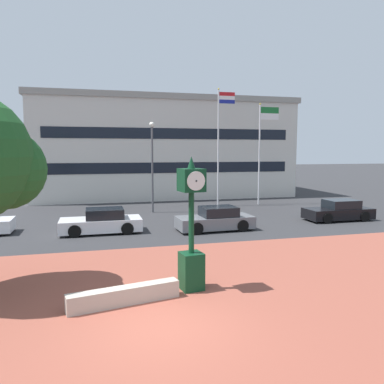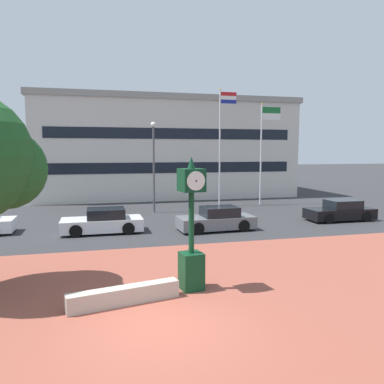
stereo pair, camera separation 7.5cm
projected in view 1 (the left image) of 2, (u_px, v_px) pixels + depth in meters
The scene contains 11 objects.
ground_plane at pixel (159, 326), 9.40m from camera, with size 200.00×200.00×0.00m, color #2D2D30.
plaza_brick_paving at pixel (148, 298), 11.21m from camera, with size 44.00×11.76×0.01m, color brown.
planter_wall at pixel (125, 296), 10.72m from camera, with size 3.20×0.40×0.50m, color #ADA393.
street_clock at pixel (191, 232), 11.72m from camera, with size 0.79×0.83×4.15m.
car_street_near at pixel (339, 211), 23.69m from camera, with size 4.18×1.81×1.28m.
car_street_mid at pixel (216, 220), 20.74m from camera, with size 4.21×1.98×1.28m.
car_street_distant at pixel (102, 222), 20.08m from camera, with size 4.20×1.93×1.28m.
flagpole_primary at pixel (220, 139), 29.38m from camera, with size 1.39×0.14×9.06m.
flagpole_secondary at pixel (262, 144), 30.30m from camera, with size 1.68×0.14×8.04m.
civic_building at pixel (159, 148), 39.34m from camera, with size 23.82×14.96×9.13m.
street_lamp_post at pixel (152, 157), 26.34m from camera, with size 0.36×0.36×6.28m.
Camera 1 is at (-1.45, -8.91, 4.32)m, focal length 35.62 mm.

